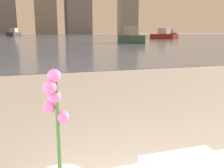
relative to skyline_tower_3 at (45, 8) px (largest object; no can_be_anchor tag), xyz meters
The scene contains 6 objects.
harbor_water 57.35m from the skyline_tower_3, 95.37° to the right, with size 180.00×110.00×0.01m.
harbor_boat_1 63.10m from the skyline_tower_3, 59.58° to the right, with size 2.09×4.99×1.82m.
harbor_boat_2 83.76m from the skyline_tower_3, 80.33° to the right, with size 3.23×4.66×1.66m.
harbor_boat_4 94.61m from the skyline_tower_3, 87.83° to the right, with size 1.84×4.52×1.66m.
harbor_boat_5 50.13m from the skyline_tower_3, 102.35° to the right, with size 3.43×5.80×2.06m.
skyline_tower_3 is the anchor object (origin of this frame).
Camera 1 is at (-0.61, 0.16, 1.11)m, focal length 40.00 mm.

